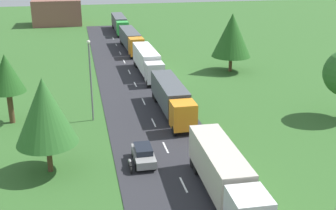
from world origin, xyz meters
TOP-DOWN VIEW (x-y plane):
  - road at (0.00, 24.50)m, footprint 10.00×140.00m
  - lane_marking_centre at (0.00, 19.58)m, footprint 0.16×118.92m
  - truck_lead at (2.40, 13.56)m, footprint 2.78×12.38m
  - truck_second at (2.49, 31.88)m, footprint 2.53×13.02m
  - truck_third at (2.51, 48.68)m, footprint 2.60×13.35m
  - truck_fourth at (2.28, 65.75)m, footprint 2.80×14.86m
  - truck_fifth at (2.23, 85.38)m, footprint 2.56×14.86m
  - car_second at (-2.50, 20.67)m, footprint 1.78×4.02m
  - motorcycle_courier at (-3.83, 19.60)m, footprint 0.28×1.94m
  - lamppost_second at (-6.33, 31.85)m, footprint 0.36×0.36m
  - tree_oak at (-14.92, 33.00)m, footprint 3.72×3.72m
  - tree_birch at (15.33, 48.06)m, footprint 5.92×5.92m
  - tree_maple at (-10.41, 20.91)m, footprint 5.06×5.06m
  - distant_building at (-11.83, 99.50)m, footprint 11.68×9.45m

SIDE VIEW (x-z plane):
  - road at x=0.00m, z-range 0.00..0.06m
  - lane_marking_centre at x=0.00m, z-range 0.06..0.07m
  - motorcycle_courier at x=-3.83m, z-range 0.09..1.00m
  - car_second at x=-2.50m, z-range 0.10..1.59m
  - truck_second at x=2.49m, z-range 0.34..3.79m
  - truck_fifth at x=2.23m, z-range 0.34..3.81m
  - truck_fourth at x=2.28m, z-range 0.36..3.84m
  - truck_lead at x=2.40m, z-range 0.33..3.94m
  - truck_third at x=2.51m, z-range 0.32..4.01m
  - distant_building at x=-11.83m, z-range 0.00..6.20m
  - lamppost_second at x=-6.33m, z-range 0.48..9.35m
  - tree_maple at x=-10.41m, z-range 1.29..9.48m
  - tree_oak at x=-14.92m, z-range 1.67..9.24m
  - tree_birch at x=15.33m, z-range 1.16..10.02m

